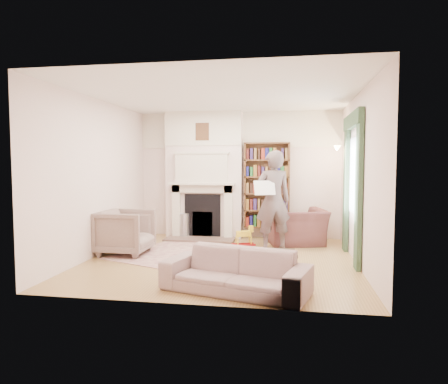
% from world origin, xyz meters
% --- Properties ---
extents(floor, '(4.50, 4.50, 0.00)m').
position_xyz_m(floor, '(0.00, 0.00, 0.00)').
color(floor, olive).
rests_on(floor, ground).
extents(ceiling, '(4.50, 4.50, 0.00)m').
position_xyz_m(ceiling, '(0.00, 0.00, 2.80)').
color(ceiling, white).
rests_on(ceiling, wall_back).
extents(wall_back, '(4.50, 0.00, 4.50)m').
position_xyz_m(wall_back, '(0.00, 2.25, 1.40)').
color(wall_back, white).
rests_on(wall_back, floor).
extents(wall_front, '(4.50, 0.00, 4.50)m').
position_xyz_m(wall_front, '(0.00, -2.25, 1.40)').
color(wall_front, white).
rests_on(wall_front, floor).
extents(wall_left, '(0.00, 4.50, 4.50)m').
position_xyz_m(wall_left, '(-2.25, 0.00, 1.40)').
color(wall_left, white).
rests_on(wall_left, floor).
extents(wall_right, '(0.00, 4.50, 4.50)m').
position_xyz_m(wall_right, '(2.25, 0.00, 1.40)').
color(wall_right, white).
rests_on(wall_right, floor).
extents(fireplace, '(1.70, 0.58, 2.80)m').
position_xyz_m(fireplace, '(-0.75, 2.05, 1.39)').
color(fireplace, white).
rests_on(fireplace, floor).
extents(bookcase, '(1.00, 0.24, 1.85)m').
position_xyz_m(bookcase, '(0.65, 2.12, 1.18)').
color(bookcase, brown).
rests_on(bookcase, floor).
extents(window, '(0.02, 0.90, 1.30)m').
position_xyz_m(window, '(2.23, 0.40, 1.45)').
color(window, silver).
rests_on(window, wall_right).
extents(curtain_left, '(0.07, 0.32, 2.40)m').
position_xyz_m(curtain_left, '(2.20, -0.30, 1.20)').
color(curtain_left, '#324A2F').
rests_on(curtain_left, floor).
extents(curtain_right, '(0.07, 0.32, 2.40)m').
position_xyz_m(curtain_right, '(2.20, 1.10, 1.20)').
color(curtain_right, '#324A2F').
rests_on(curtain_right, floor).
extents(pelmet, '(0.09, 1.70, 0.24)m').
position_xyz_m(pelmet, '(2.19, 0.40, 2.38)').
color(pelmet, '#324A2F').
rests_on(pelmet, wall_right).
extents(wall_sconce, '(0.20, 0.24, 0.24)m').
position_xyz_m(wall_sconce, '(2.03, 1.50, 1.90)').
color(wall_sconce, gold).
rests_on(wall_sconce, wall_right).
extents(rug, '(3.27, 2.91, 0.01)m').
position_xyz_m(rug, '(-0.46, 0.15, 0.01)').
color(rug, beige).
rests_on(rug, floor).
extents(armchair_reading, '(1.33, 1.23, 0.73)m').
position_xyz_m(armchair_reading, '(1.29, 1.53, 0.36)').
color(armchair_reading, '#4E2A2A').
rests_on(armchair_reading, floor).
extents(armchair_left, '(0.90, 0.88, 0.81)m').
position_xyz_m(armchair_left, '(-1.80, 0.12, 0.41)').
color(armchair_left, '#A89D8B').
rests_on(armchair_left, floor).
extents(sofa, '(2.00, 1.20, 0.55)m').
position_xyz_m(sofa, '(0.47, -1.71, 0.27)').
color(sofa, '#B5A595').
rests_on(sofa, floor).
extents(man_reading, '(0.80, 0.66, 1.90)m').
position_xyz_m(man_reading, '(0.84, 0.93, 0.95)').
color(man_reading, '#564645').
rests_on(man_reading, floor).
extents(newspaper, '(0.41, 0.24, 0.27)m').
position_xyz_m(newspaper, '(0.69, 0.73, 1.20)').
color(newspaper, white).
rests_on(newspaper, man_reading).
extents(coffee_table, '(0.74, 0.51, 0.45)m').
position_xyz_m(coffee_table, '(0.90, -1.27, 0.23)').
color(coffee_table, '#382713').
rests_on(coffee_table, floor).
extents(paraffin_heater, '(0.29, 0.29, 0.55)m').
position_xyz_m(paraffin_heater, '(-1.17, 1.87, 0.28)').
color(paraffin_heater, '#B7B9C0').
rests_on(paraffin_heater, floor).
extents(rocking_horse, '(0.49, 0.34, 0.40)m').
position_xyz_m(rocking_horse, '(0.24, 1.20, 0.20)').
color(rocking_horse, yellow).
rests_on(rocking_horse, rug).
extents(board_game, '(0.33, 0.33, 0.03)m').
position_xyz_m(board_game, '(-0.43, -0.15, 0.03)').
color(board_game, gold).
rests_on(board_game, rug).
extents(game_box_lid, '(0.37, 0.28, 0.06)m').
position_xyz_m(game_box_lid, '(-0.38, 0.11, 0.04)').
color(game_box_lid, '#AE2013').
rests_on(game_box_lid, rug).
extents(comic_annuals, '(0.52, 0.43, 0.02)m').
position_xyz_m(comic_annuals, '(0.18, -0.47, 0.02)').
color(comic_annuals, red).
rests_on(comic_annuals, rug).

